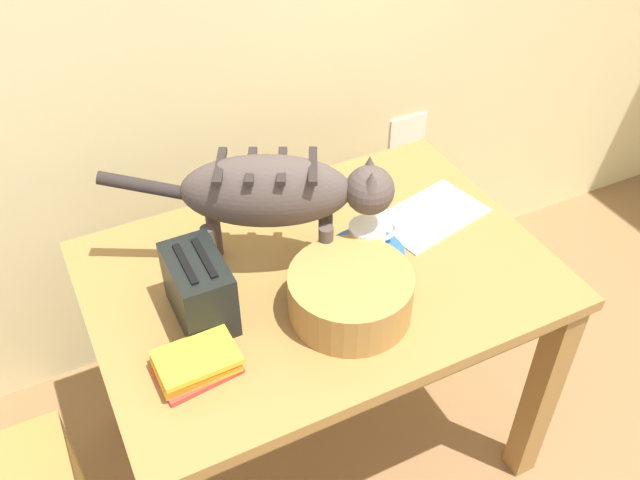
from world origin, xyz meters
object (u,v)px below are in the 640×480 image
Objects in this scene: coffee_mug at (368,238)px; wicker_basket at (350,294)px; saucer_bowl at (366,257)px; magazine at (431,215)px; dining_table at (320,298)px; book_stack at (197,362)px; toaster at (199,289)px; cat at (278,193)px.

coffee_mug is 0.46× the size of wicker_basket.
saucer_bowl reaches higher than magazine.
coffee_mug reaches higher than dining_table.
saucer_bowl is at bearing 180.00° from coffee_mug.
book_stack is (-0.50, -0.14, -0.05)m from coffee_mug.
toaster is at bearing 155.48° from wicker_basket.
magazine is (0.37, 0.06, 0.10)m from dining_table.
dining_table is at bearing 166.44° from saucer_bowl.
wicker_basket is 1.46× the size of toaster.
toaster is (-0.69, -0.07, 0.08)m from magazine.
saucer_bowl is 0.44m from toaster.
cat reaches higher than saucer_bowl.
magazine is at bearing 18.99° from coffee_mug.
coffee_mug is (0.00, 0.00, 0.06)m from saucer_bowl.
cat is 0.29m from toaster.
cat is at bearing 153.99° from saucer_bowl.
book_stack is 0.38m from wicker_basket.
magazine is at bearing 8.98° from dining_table.
saucer_bowl is 0.18m from wicker_basket.
coffee_mug is 0.43m from toaster.
cat is at bearing 37.92° from book_stack.
saucer_bowl is 0.67× the size of wicker_basket.
toaster reaches higher than coffee_mug.
dining_table is 5.83× the size of saucer_bowl.
wicker_basket is (-0.37, -0.22, 0.06)m from magazine.
toaster reaches higher than saucer_bowl.
book_stack is (-0.75, -0.23, 0.03)m from magazine.
cat reaches higher than book_stack.
book_stack reaches higher than dining_table.
book_stack is 0.18m from toaster.
magazine is at bearing 16.90° from book_stack.
cat is 2.12× the size of magazine.
cat is 3.24× the size of saucer_bowl.
magazine is 1.03× the size of wicker_basket.
coffee_mug is at bearing 15.83° from book_stack.
book_stack is (-0.30, -0.24, -0.19)m from cat.
book_stack is at bearing -164.08° from saucer_bowl.
toaster is at bearing 67.04° from book_stack.
saucer_bowl is (0.19, -0.09, -0.20)m from cat.
book_stack reaches higher than magazine.
coffee_mug is at bearing 90.37° from cat.
magazine is (0.45, -0.01, -0.22)m from cat.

